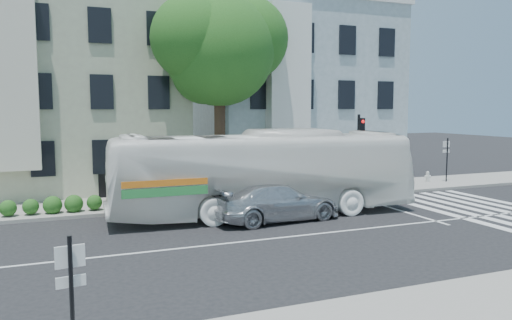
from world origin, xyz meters
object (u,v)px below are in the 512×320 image
bus (264,173)px  near_sign_pole (71,293)px  traffic_signal (359,144)px  fire_hydrant (428,176)px  sedan (276,202)px

bus → near_sign_pole: bus is taller
traffic_signal → fire_hydrant: 7.12m
sedan → traffic_signal: traffic_signal is taller
sedan → fire_hydrant: bearing=-71.3°
bus → fire_hydrant: bearing=-67.7°
bus → sedan: bearing=-174.5°
sedan → fire_hydrant: sedan is taller
traffic_signal → near_sign_pole: size_ratio=1.71×
sedan → traffic_signal: 7.34m
traffic_signal → near_sign_pole: (-14.39, -13.70, -1.03)m
sedan → fire_hydrant: 13.77m
fire_hydrant → traffic_signal: bearing=-161.2°
bus → sedan: size_ratio=2.43×
bus → traffic_signal: (6.27, 2.15, 0.93)m
bus → traffic_signal: bearing=-67.6°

